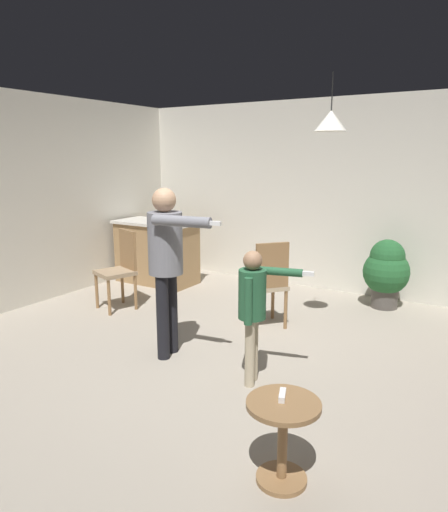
{
  "coord_description": "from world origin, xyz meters",
  "views": [
    {
      "loc": [
        2.07,
        -3.21,
        1.91
      ],
      "look_at": [
        -0.15,
        0.38,
        1.0
      ],
      "focal_mm": 32.52,
      "sensor_mm": 36.0,
      "label": 1
    }
  ],
  "objects_px": {
    "kitchen_counter": "(157,252)",
    "dining_chair_by_counter": "(268,281)",
    "person_adult": "(167,254)",
    "dining_chair_near_wall": "(120,266)",
    "potted_plant_corner": "(386,270)",
    "spare_remote_on_table": "(282,395)",
    "side_table_by_couch": "(283,432)",
    "person_child": "(253,303)"
  },
  "relations": [
    {
      "from": "person_adult",
      "to": "potted_plant_corner",
      "type": "xyz_separation_m",
      "value": [
        1.44,
        2.62,
        -0.52
      ]
    },
    {
      "from": "kitchen_counter",
      "to": "dining_chair_near_wall",
      "type": "distance_m",
      "value": 1.27
    },
    {
      "from": "dining_chair_by_counter",
      "to": "side_table_by_couch",
      "type": "bearing_deg",
      "value": -110.82
    },
    {
      "from": "kitchen_counter",
      "to": "dining_chair_by_counter",
      "type": "bearing_deg",
      "value": -20.21
    },
    {
      "from": "spare_remote_on_table",
      "to": "person_adult",
      "type": "bearing_deg",
      "value": 148.22
    },
    {
      "from": "spare_remote_on_table",
      "to": "kitchen_counter",
      "type": "bearing_deg",
      "value": 138.82
    },
    {
      "from": "person_child",
      "to": "spare_remote_on_table",
      "type": "height_order",
      "value": "person_child"
    },
    {
      "from": "potted_plant_corner",
      "to": "kitchen_counter",
      "type": "bearing_deg",
      "value": -169.8
    },
    {
      "from": "kitchen_counter",
      "to": "side_table_by_couch",
      "type": "xyz_separation_m",
      "value": [
        3.53,
        -3.11,
        -0.15
      ]
    },
    {
      "from": "kitchen_counter",
      "to": "side_table_by_couch",
      "type": "relative_size",
      "value": 2.42
    },
    {
      "from": "dining_chair_near_wall",
      "to": "potted_plant_corner",
      "type": "bearing_deg",
      "value": -128.69
    },
    {
      "from": "person_adult",
      "to": "potted_plant_corner",
      "type": "distance_m",
      "value": 3.04
    },
    {
      "from": "potted_plant_corner",
      "to": "person_adult",
      "type": "bearing_deg",
      "value": -118.85
    },
    {
      "from": "kitchen_counter",
      "to": "person_child",
      "type": "relative_size",
      "value": 1.09
    },
    {
      "from": "dining_chair_near_wall",
      "to": "potted_plant_corner",
      "type": "relative_size",
      "value": 1.13
    },
    {
      "from": "kitchen_counter",
      "to": "person_adult",
      "type": "relative_size",
      "value": 0.77
    },
    {
      "from": "person_child",
      "to": "potted_plant_corner",
      "type": "relative_size",
      "value": 1.31
    },
    {
      "from": "person_adult",
      "to": "spare_remote_on_table",
      "type": "bearing_deg",
      "value": 49.11
    },
    {
      "from": "kitchen_counter",
      "to": "potted_plant_corner",
      "type": "xyz_separation_m",
      "value": [
        3.28,
        0.59,
        0.01
      ]
    },
    {
      "from": "side_table_by_couch",
      "to": "person_adult",
      "type": "xyz_separation_m",
      "value": [
        -1.7,
        1.08,
        0.68
      ]
    },
    {
      "from": "side_table_by_couch",
      "to": "dining_chair_near_wall",
      "type": "height_order",
      "value": "dining_chair_near_wall"
    },
    {
      "from": "dining_chair_by_counter",
      "to": "potted_plant_corner",
      "type": "distance_m",
      "value": 1.73
    },
    {
      "from": "person_adult",
      "to": "spare_remote_on_table",
      "type": "height_order",
      "value": "person_adult"
    },
    {
      "from": "dining_chair_near_wall",
      "to": "person_child",
      "type": "bearing_deg",
      "value": 178.65
    },
    {
      "from": "side_table_by_couch",
      "to": "spare_remote_on_table",
      "type": "distance_m",
      "value": 0.22
    },
    {
      "from": "spare_remote_on_table",
      "to": "side_table_by_couch",
      "type": "bearing_deg",
      "value": -55.42
    },
    {
      "from": "dining_chair_by_counter",
      "to": "potted_plant_corner",
      "type": "relative_size",
      "value": 1.13
    },
    {
      "from": "person_adult",
      "to": "dining_chair_near_wall",
      "type": "xyz_separation_m",
      "value": [
        -1.43,
        0.83,
        -0.47
      ]
    },
    {
      "from": "spare_remote_on_table",
      "to": "person_child",
      "type": "bearing_deg",
      "value": 126.41
    },
    {
      "from": "side_table_by_couch",
      "to": "person_adult",
      "type": "distance_m",
      "value": 2.13
    },
    {
      "from": "person_adult",
      "to": "dining_chair_by_counter",
      "type": "relative_size",
      "value": 1.63
    },
    {
      "from": "potted_plant_corner",
      "to": "person_child",
      "type": "bearing_deg",
      "value": -100.06
    },
    {
      "from": "kitchen_counter",
      "to": "dining_chair_by_counter",
      "type": "relative_size",
      "value": 1.26
    },
    {
      "from": "person_child",
      "to": "spare_remote_on_table",
      "type": "distance_m",
      "value": 1.21
    },
    {
      "from": "dining_chair_near_wall",
      "to": "spare_remote_on_table",
      "type": "bearing_deg",
      "value": 168.31
    },
    {
      "from": "side_table_by_couch",
      "to": "potted_plant_corner",
      "type": "relative_size",
      "value": 0.59
    },
    {
      "from": "kitchen_counter",
      "to": "side_table_by_couch",
      "type": "bearing_deg",
      "value": -41.32
    },
    {
      "from": "person_adult",
      "to": "dining_chair_by_counter",
      "type": "distance_m",
      "value": 1.36
    },
    {
      "from": "person_child",
      "to": "potted_plant_corner",
      "type": "distance_m",
      "value": 2.75
    },
    {
      "from": "spare_remote_on_table",
      "to": "potted_plant_corner",
      "type": "bearing_deg",
      "value": 93.63
    },
    {
      "from": "potted_plant_corner",
      "to": "spare_remote_on_table",
      "type": "distance_m",
      "value": 3.67
    },
    {
      "from": "dining_chair_near_wall",
      "to": "potted_plant_corner",
      "type": "distance_m",
      "value": 3.38
    }
  ]
}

